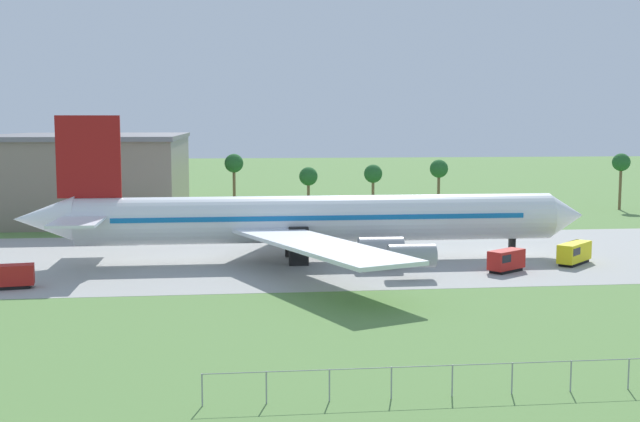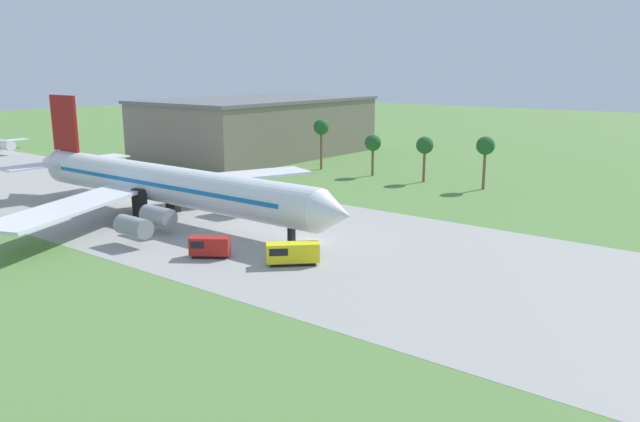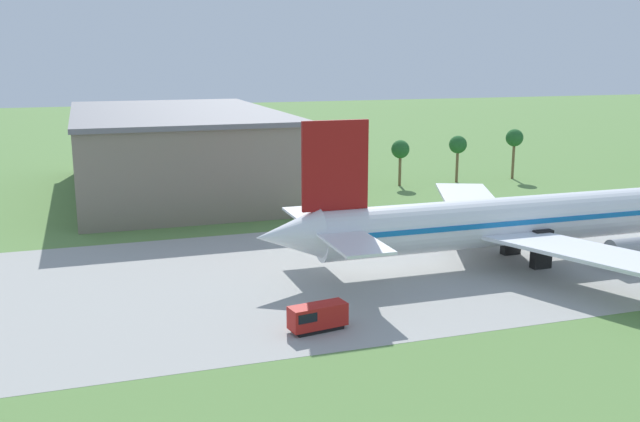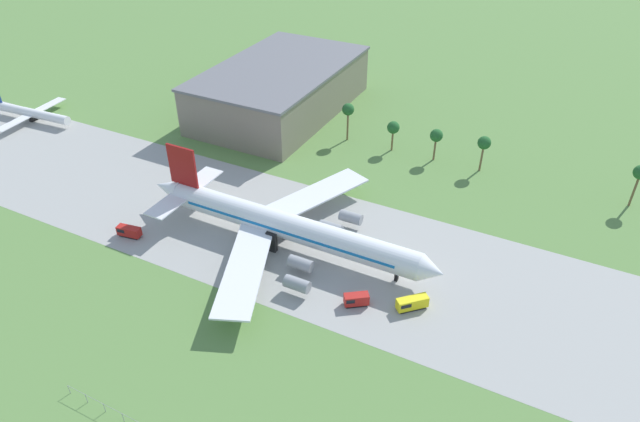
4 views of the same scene
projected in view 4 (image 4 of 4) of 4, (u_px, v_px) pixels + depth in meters
ground_plane at (405, 274)px, 121.92m from camera, size 600.00×600.00×0.00m
taxiway_strip at (405, 274)px, 121.92m from camera, size 320.00×44.00×0.02m
jet_airliner at (285, 226)px, 127.26m from camera, size 73.07×61.28×18.52m
regional_aircraft at (31, 113)px, 181.94m from camera, size 29.72×26.81×8.06m
baggage_tug at (128, 231)px, 132.13m from camera, size 5.84×2.86×2.57m
fuel_truck at (356, 300)px, 113.39m from camera, size 5.20×4.49×2.64m
catering_van at (411, 303)px, 112.48m from camera, size 5.98×5.89×2.72m
terminal_building at (280, 89)px, 185.33m from camera, size 36.72×61.20×15.35m
palm_tree_row at (530, 153)px, 148.16m from camera, size 113.48×3.60×12.12m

